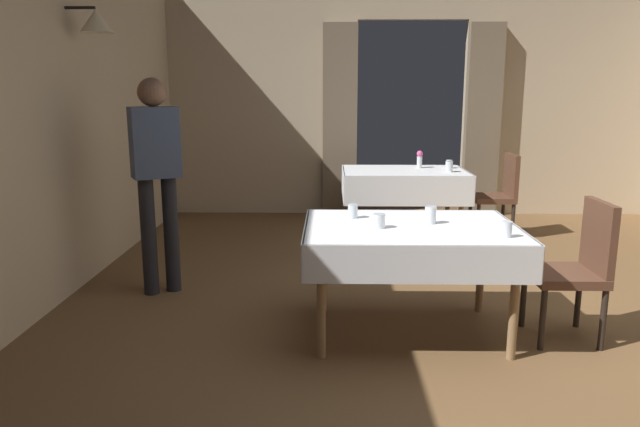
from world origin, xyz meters
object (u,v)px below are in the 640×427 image
glass_mid_a (353,211)px  glass_mid_d (507,229)px  glass_mid_b (379,221)px  chair_mid_right (578,264)px  dining_table_far (404,179)px  person_waiter_by_doorway (156,168)px  glass_mid_c (431,215)px  glass_far_b (449,167)px  chair_far_right (500,191)px  glass_far_c (449,164)px  flower_vase_far (420,159)px  dining_table_mid (410,238)px

glass_mid_a → glass_mid_d: glass_mid_d is taller
glass_mid_b → chair_mid_right: bearing=0.0°
dining_table_far → person_waiter_by_doorway: size_ratio=0.80×
glass_mid_c → glass_far_b: bearing=76.2°
dining_table_far → glass_mid_b: bearing=-100.3°
glass_mid_b → dining_table_far: bearing=79.7°
glass_far_b → glass_mid_b: bearing=-110.1°
dining_table_far → glass_mid_d: 3.07m
chair_far_right → glass_far_b: (-0.61, -0.15, 0.29)m
chair_mid_right → glass_far_c: (-0.26, 3.00, 0.28)m
chair_far_right → flower_vase_far: size_ratio=4.67×
glass_mid_a → glass_far_c: size_ratio=1.01×
glass_mid_a → glass_far_b: 2.63m
dining_table_far → glass_far_c: bearing=17.5°
glass_mid_c → glass_far_c: 2.94m
chair_far_right → person_waiter_by_doorway: person_waiter_by_doorway is taller
chair_far_right → glass_mid_a: chair_far_right is taller
chair_mid_right → glass_mid_c: bearing=171.9°
glass_mid_b → glass_mid_a: bearing=117.8°
glass_mid_a → flower_vase_far: flower_vase_far is taller
glass_far_c → dining_table_far: bearing=-162.5°
dining_table_far → glass_far_c: glass_far_c is taller
dining_table_far → glass_far_b: bearing=-18.7°
chair_far_right → glass_far_b: chair_far_right is taller
chair_far_right → glass_mid_a: 3.08m
flower_vase_far → glass_mid_b: bearing=-103.2°
dining_table_far → glass_far_b: size_ratio=11.58×
chair_far_right → person_waiter_by_doorway: bearing=-149.2°
glass_mid_b → person_waiter_by_doorway: person_waiter_by_doorway is taller
dining_table_mid → chair_far_right: size_ratio=1.51×
dining_table_mid → person_waiter_by_doorway: bearing=157.5°
glass_mid_d → chair_mid_right: bearing=22.8°
glass_mid_a → glass_mid_b: 0.34m
dining_table_mid → flower_vase_far: (0.49, 2.94, 0.19)m
glass_far_c → person_waiter_by_doorway: person_waiter_by_doorway is taller
chair_far_right → glass_mid_b: (-1.59, -2.82, 0.28)m
chair_far_right → glass_far_c: (-0.54, 0.18, 0.28)m
chair_far_right → glass_mid_d: size_ratio=9.41×
glass_mid_d → glass_far_c: bearing=84.9°
glass_mid_a → person_waiter_by_doorway: size_ratio=0.06×
glass_mid_a → dining_table_far: bearing=75.1°
glass_mid_d → glass_far_b: 2.91m
dining_table_mid → glass_mid_d: bearing=-29.8°
dining_table_far → glass_mid_b: glass_mid_b is taller
glass_far_b → glass_mid_d: bearing=-94.4°
dining_table_far → glass_mid_c: glass_mid_c is taller
glass_mid_b → glass_far_c: bearing=70.8°
glass_mid_b → glass_far_c: size_ratio=0.97×
flower_vase_far → glass_mid_a: bearing=-107.7°
glass_mid_c → flower_vase_far: 2.91m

